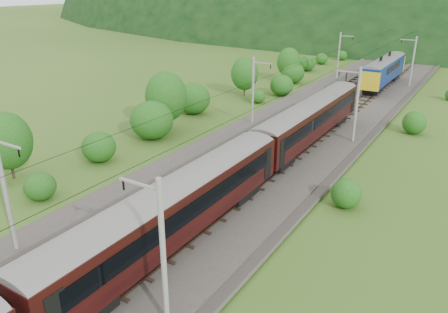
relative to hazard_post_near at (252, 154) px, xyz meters
The scene contains 12 objects.
ground 21.42m from the hazard_post_near, 88.67° to the right, with size 600.00×600.00×0.00m, color #335319.
railbed 11.43m from the hazard_post_near, 87.51° to the right, with size 14.00×220.00×0.30m, color #38332D.
track_left 11.56m from the hazard_post_near, 99.50° to the right, with size 2.40×220.00×0.27m.
track_right 11.77m from the hazard_post_near, 75.74° to the right, with size 2.40×220.00×0.27m.
catenary_left 12.52m from the hazard_post_near, 117.93° to the left, with size 2.54×192.28×8.00m.
catenary_right 13.00m from the hazard_post_near, 58.06° to the left, with size 2.54×192.28×8.00m.
overhead_wires 12.95m from the hazard_post_near, 87.51° to the right, with size 4.83×198.00×0.03m.
mountain_ridge 303.16m from the hazard_post_near, 113.22° to the left, with size 336.00×280.00×132.00m, color black.
hazard_post_near is the anchor object (origin of this frame).
hazard_post_far 45.60m from the hazard_post_near, 88.56° to the left, with size 0.16×0.16×1.53m, color red.
signal 37.88m from the hazard_post_near, 93.88° to the left, with size 0.26×0.26×2.37m.
vegetation_left 13.48m from the hazard_post_near, 166.99° to the right, with size 11.26×147.61×6.95m.
Camera 1 is at (17.87, -13.33, 16.29)m, focal length 35.00 mm.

